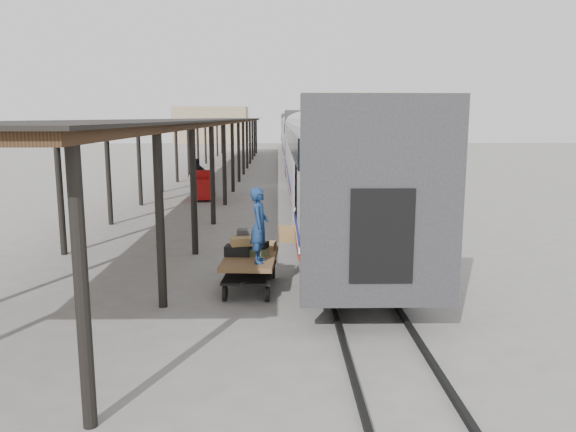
# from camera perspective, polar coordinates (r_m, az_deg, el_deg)

# --- Properties ---
(ground) EXTENTS (160.00, 160.00, 0.00)m
(ground) POSITION_cam_1_polar(r_m,az_deg,el_deg) (14.89, -5.89, -6.60)
(ground) COLOR slate
(ground) RESTS_ON ground
(train) EXTENTS (3.45, 76.01, 4.01)m
(train) POSITION_cam_1_polar(r_m,az_deg,el_deg) (48.07, 1.32, 8.15)
(train) COLOR silver
(train) RESTS_ON ground
(canopy) EXTENTS (4.90, 64.30, 4.15)m
(canopy) POSITION_cam_1_polar(r_m,az_deg,el_deg) (38.50, -8.07, 9.55)
(canopy) COLOR #422B19
(canopy) RESTS_ON ground
(rails) EXTENTS (1.54, 150.00, 0.12)m
(rails) POSITION_cam_1_polar(r_m,az_deg,el_deg) (48.44, 1.31, 5.04)
(rails) COLOR black
(rails) RESTS_ON ground
(building_far) EXTENTS (18.00, 10.00, 8.00)m
(building_far) POSITION_cam_1_polar(r_m,az_deg,el_deg) (93.09, 6.98, 9.77)
(building_far) COLOR tan
(building_far) RESTS_ON ground
(building_left) EXTENTS (12.00, 8.00, 6.00)m
(building_left) POSITION_cam_1_polar(r_m,az_deg,el_deg) (96.88, -7.76, 9.17)
(building_left) COLOR tan
(building_left) RESTS_ON ground
(baggage_cart) EXTENTS (1.39, 2.47, 0.86)m
(baggage_cart) POSITION_cam_1_polar(r_m,az_deg,el_deg) (14.02, -3.84, -4.87)
(baggage_cart) COLOR brown
(baggage_cart) RESTS_ON ground
(suitcase_stack) EXTENTS (1.29, 1.14, 0.57)m
(suitcase_stack) POSITION_cam_1_polar(r_m,az_deg,el_deg) (14.23, -4.11, -2.96)
(suitcase_stack) COLOR #3B3B3D
(suitcase_stack) RESTS_ON baggage_cart
(luggage_tug) EXTENTS (1.08, 1.72, 1.50)m
(luggage_tug) POSITION_cam_1_polar(r_m,az_deg,el_deg) (29.46, -8.54, 2.96)
(luggage_tug) COLOR #9A0F0E
(luggage_tug) RESTS_ON ground
(porter) EXTENTS (0.48, 0.68, 1.78)m
(porter) POSITION_cam_1_polar(r_m,az_deg,el_deg) (13.13, -2.94, -0.95)
(porter) COLOR navy
(porter) RESTS_ON baggage_cart
(pedestrian) EXTENTS (1.24, 0.88, 1.95)m
(pedestrian) POSITION_cam_1_polar(r_m,az_deg,el_deg) (32.20, -9.16, 4.05)
(pedestrian) COLOR black
(pedestrian) RESTS_ON ground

